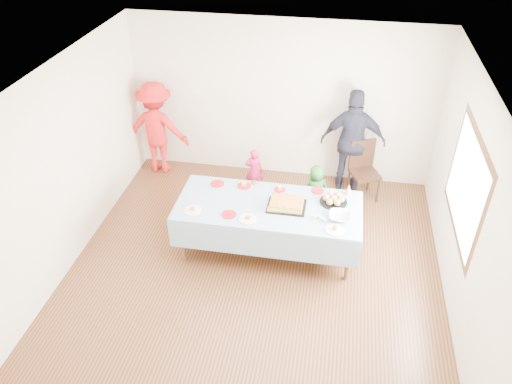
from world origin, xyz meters
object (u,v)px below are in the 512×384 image
birthday_cake (286,204)px  dining_chair (363,167)px  party_table (269,208)px  adult_left (157,128)px

birthday_cake → dining_chair: dining_chair is taller
party_table → adult_left: (-2.21, 1.81, 0.10)m
dining_chair → party_table: bearing=-151.9°
birthday_cake → dining_chair: (1.05, 1.63, -0.28)m
adult_left → dining_chair: bearing=178.3°
birthday_cake → adult_left: size_ratio=0.31×
party_table → adult_left: adult_left is taller
dining_chair → adult_left: (-3.50, 0.18, 0.28)m
party_table → adult_left: bearing=140.7°
adult_left → party_table: bearing=142.0°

